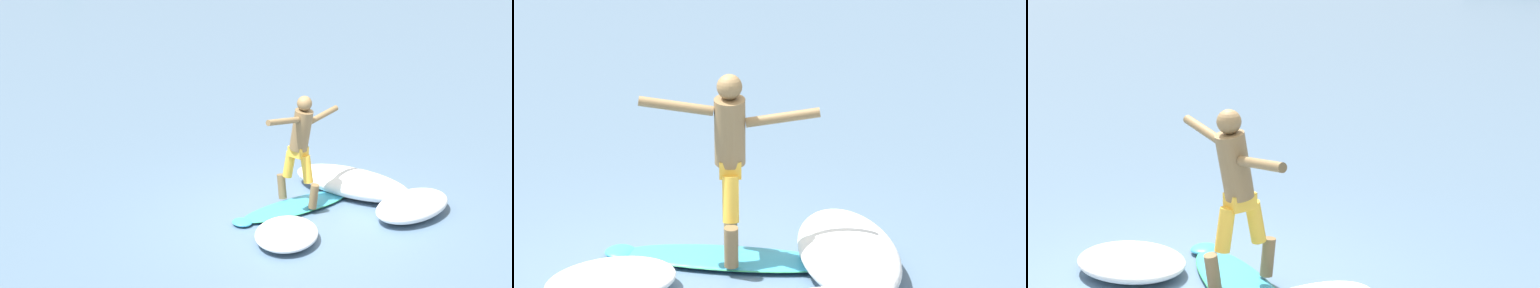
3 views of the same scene
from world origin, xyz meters
The scene contains 6 objects.
ground_plane centered at (0.00, 0.00, 0.00)m, with size 200.00×200.00×0.00m, color slate.
surfboard centered at (0.30, 0.35, 0.05)m, with size 2.26×1.38×0.23m.
surfer centered at (0.32, 0.29, 1.12)m, with size 1.61×0.82×1.75m.
wave_foam_at_tail centered at (-0.84, -0.09, 0.12)m, with size 1.40×1.20×0.25m.
wave_foam_at_nose centered at (1.32, -0.16, 0.20)m, with size 1.15×2.16×0.39m.
wave_foam_beside centered at (0.95, -1.32, 0.16)m, with size 1.65×1.18×0.33m.
Camera 1 is at (-10.70, -5.21, 5.18)m, focal length 60.00 mm.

